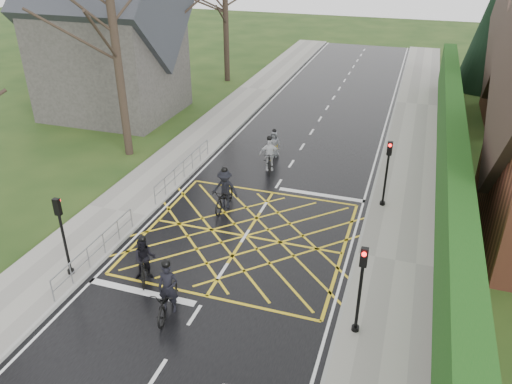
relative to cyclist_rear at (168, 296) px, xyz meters
The scene contains 19 objects.
ground 5.20m from the cyclist_rear, 80.35° to the left, with size 120.00×120.00×0.00m, color #1A3210.
road 5.20m from the cyclist_rear, 80.35° to the left, with size 9.00×80.00×0.01m, color black.
sidewalk_right 8.56m from the cyclist_rear, 36.53° to the left, with size 3.00×80.00×0.15m, color gray.
sidewalk_left 7.25m from the cyclist_rear, 135.28° to the left, with size 3.00×80.00×0.15m, color gray.
stone_wall 14.04m from the cyclist_rear, 52.15° to the left, with size 0.50×38.00×0.70m, color slate.
hedge 14.11m from the cyclist_rear, 52.15° to the left, with size 0.90×38.00×2.80m, color #123E11.
conifer 33.47m from the cyclist_rear, 69.51° to the left, with size 4.60×4.60×10.00m.
church 21.70m from the cyclist_rear, 126.56° to the left, with size 8.80×7.80×11.00m.
tree_near 15.55m from the cyclist_rear, 126.28° to the left, with size 9.24×9.24×11.44m.
railing_south 4.11m from the cyclist_rear, 157.28° to the left, with size 0.05×5.04×1.03m.
railing_north 9.84m from the cyclist_rear, 112.62° to the left, with size 0.05×6.04×1.03m.
traffic_light_ne 11.08m from the cyclist_rear, 57.27° to the left, with size 0.24×0.31×3.21m.
traffic_light_se 6.11m from the cyclist_rear, ahead, with size 0.24×0.31×3.21m.
traffic_light_sw 4.39m from the cyclist_rear, behind, with size 0.24×0.31×3.21m.
cyclist_rear is the anchor object (origin of this frame).
cyclist_back 2.09m from the cyclist_rear, 140.34° to the left, with size 1.20×1.84×1.79m.
cyclist_mid 7.10m from the cyclist_rear, 96.38° to the left, with size 1.20×2.07×2.01m.
cyclist_front 11.45m from the cyclist_rear, 90.31° to the left, with size 1.18×1.97×1.91m.
cyclist_lead 13.19m from the cyclist_rear, 91.35° to the left, with size 0.73×1.68×1.63m.
Camera 1 is at (5.83, -16.26, 11.18)m, focal length 35.00 mm.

